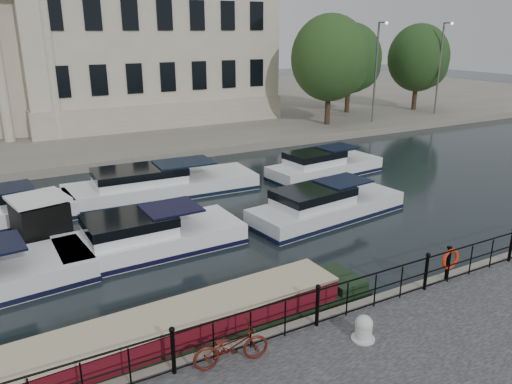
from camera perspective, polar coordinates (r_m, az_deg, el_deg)
ground_plane at (r=15.76m, az=1.98°, el=-12.73°), size 160.00×160.00×0.00m
far_bank at (r=51.65m, az=-21.03°, el=8.29°), size 120.00×42.00×0.55m
railing at (r=13.54m, az=7.03°, el=-12.57°), size 24.14×0.14×1.22m
civic_building at (r=46.67m, az=-22.41°, el=15.60°), size 53.55×31.84×16.85m
lamp_posts at (r=46.27m, az=17.14°, el=13.34°), size 8.24×1.55×8.07m
bicycle at (r=12.20m, az=-2.88°, el=-17.19°), size 1.91×0.88×0.97m
mooring_bollard at (r=13.37m, az=12.20°, el=-14.99°), size 0.61×0.61×0.68m
life_ring_post at (r=16.78m, az=21.28°, el=-7.20°), size 0.69×0.19×1.12m
narrowboat at (r=13.60m, az=-10.83°, el=-16.82°), size 13.11×2.28×1.48m
harbour_hut at (r=20.71m, az=-23.32°, el=-3.54°), size 3.05×2.70×2.16m
cabin_cruisers at (r=22.28m, az=-11.30°, el=-2.47°), size 26.82×10.42×1.99m
trees at (r=46.45m, az=12.59°, el=14.45°), size 18.14×10.10×8.74m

